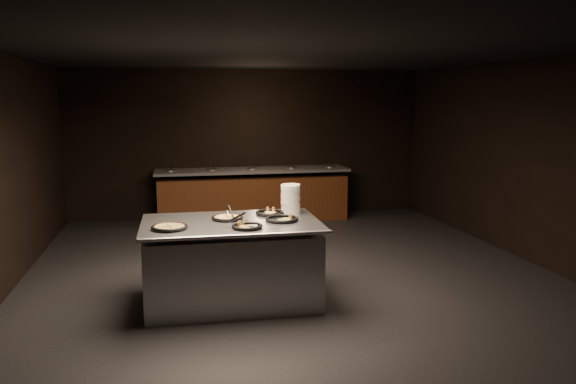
# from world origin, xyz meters

# --- Properties ---
(room) EXTENTS (7.02, 8.02, 2.92)m
(room) POSITION_xyz_m (0.00, 0.00, 1.45)
(room) COLOR black
(room) RESTS_ON ground
(salad_bar) EXTENTS (3.70, 0.83, 1.18)m
(salad_bar) POSITION_xyz_m (0.00, 3.56, 0.44)
(salad_bar) COLOR #5A3515
(salad_bar) RESTS_ON ground
(serving_counter) EXTENTS (2.01, 1.30, 0.96)m
(serving_counter) POSITION_xyz_m (-0.90, -0.84, 0.46)
(serving_counter) COLOR #ACAEB3
(serving_counter) RESTS_ON ground
(plate_stack) EXTENTS (0.23, 0.23, 0.34)m
(plate_stack) POSITION_xyz_m (-0.13, -0.49, 1.13)
(plate_stack) COLOR silver
(plate_stack) RESTS_ON serving_counter
(pan_veggie_whole) EXTENTS (0.38, 0.38, 0.04)m
(pan_veggie_whole) POSITION_xyz_m (-1.58, -1.07, 0.98)
(pan_veggie_whole) COLOR black
(pan_veggie_whole) RESTS_ON serving_counter
(pan_cheese_whole) EXTENTS (0.36, 0.36, 0.04)m
(pan_cheese_whole) POSITION_xyz_m (-0.92, -0.72, 0.98)
(pan_cheese_whole) COLOR black
(pan_cheese_whole) RESTS_ON serving_counter
(pan_cheese_slices_a) EXTENTS (0.34, 0.34, 0.04)m
(pan_cheese_slices_a) POSITION_xyz_m (-0.40, -0.53, 0.98)
(pan_cheese_slices_a) COLOR black
(pan_cheese_slices_a) RESTS_ON serving_counter
(pan_cheese_slices_b) EXTENTS (0.34, 0.34, 0.04)m
(pan_cheese_slices_b) POSITION_xyz_m (-0.76, -1.20, 0.98)
(pan_cheese_slices_b) COLOR black
(pan_cheese_slices_b) RESTS_ON serving_counter
(pan_veggie_slices) EXTENTS (0.38, 0.38, 0.04)m
(pan_veggie_slices) POSITION_xyz_m (-0.32, -0.92, 0.98)
(pan_veggie_slices) COLOR black
(pan_veggie_slices) RESTS_ON serving_counter
(server_left) EXTENTS (0.13, 0.31, 0.15)m
(server_left) POSITION_xyz_m (-0.90, -0.71, 1.03)
(server_left) COLOR #ACAEB3
(server_left) RESTS_ON serving_counter
(server_right) EXTENTS (0.34, 0.17, 0.17)m
(server_right) POSITION_xyz_m (-0.82, -1.15, 1.04)
(server_right) COLOR #ACAEB3
(server_right) RESTS_ON serving_counter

